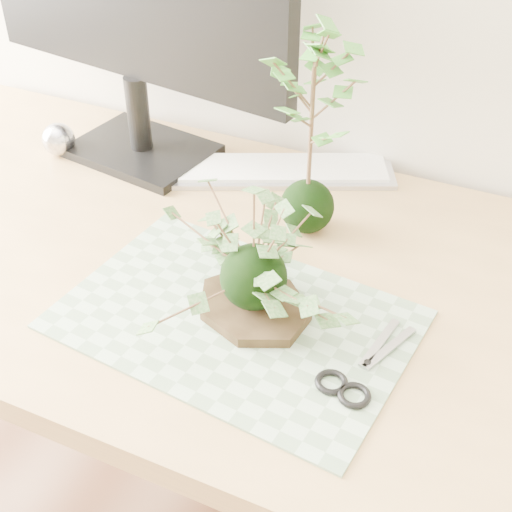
% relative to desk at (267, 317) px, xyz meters
% --- Properties ---
extents(desk, '(1.60, 0.70, 0.74)m').
position_rel_desk_xyz_m(desk, '(0.00, 0.00, 0.00)').
color(desk, tan).
rests_on(desk, ground_plane).
extents(cutting_mat, '(0.48, 0.35, 0.00)m').
position_rel_desk_xyz_m(cutting_mat, '(0.00, -0.11, 0.09)').
color(cutting_mat, slate).
rests_on(cutting_mat, desk).
extents(stone_dish, '(0.22, 0.22, 0.01)m').
position_rel_desk_xyz_m(stone_dish, '(0.02, -0.09, 0.10)').
color(stone_dish, black).
rests_on(stone_dish, cutting_mat).
extents(ivy_kokedama, '(0.25, 0.25, 0.18)m').
position_rel_desk_xyz_m(ivy_kokedama, '(0.02, -0.09, 0.19)').
color(ivy_kokedama, black).
rests_on(ivy_kokedama, stone_dish).
extents(maple_kokedama, '(0.21, 0.21, 0.35)m').
position_rel_desk_xyz_m(maple_kokedama, '(0.01, 0.13, 0.33)').
color(maple_kokedama, black).
rests_on(maple_kokedama, desk).
extents(keyboard, '(0.40, 0.26, 0.01)m').
position_rel_desk_xyz_m(keyboard, '(-0.09, 0.26, 0.09)').
color(keyboard, '#B3B3BD').
rests_on(keyboard, desk).
extents(foil_ball, '(0.06, 0.06, 0.06)m').
position_rel_desk_xyz_m(foil_ball, '(-0.48, 0.16, 0.12)').
color(foil_ball, silver).
rests_on(foil_ball, desk).
extents(scissors, '(0.08, 0.17, 0.01)m').
position_rel_desk_xyz_m(scissors, '(0.19, -0.15, 0.10)').
color(scissors, '#949498').
rests_on(scissors, cutting_mat).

